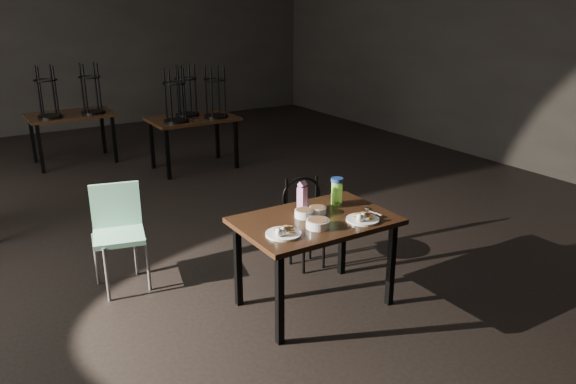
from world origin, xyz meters
TOP-DOWN VIEW (x-y plane):
  - room at (-0.06, 0.01)m, footprint 12.00×12.04m
  - main_table at (0.25, -1.76)m, footprint 1.20×0.80m
  - plate_left at (-0.13, -1.91)m, footprint 0.26×0.26m
  - plate_right at (0.53, -1.99)m, footprint 0.26×0.26m
  - bowl_near at (0.19, -1.69)m, footprint 0.15×0.15m
  - bowl_far at (0.32, -1.69)m, footprint 0.14×0.14m
  - bowl_big at (0.16, -1.92)m, footprint 0.18×0.18m
  - juice_carton at (0.26, -1.56)m, footprint 0.08×0.08m
  - water_bottle at (0.58, -1.59)m, footprint 0.13×0.13m
  - spoon at (0.72, -1.83)m, footprint 0.05×0.20m
  - bentwood_chair at (0.60, -1.10)m, footprint 0.42×0.41m
  - school_chair at (-0.97, -0.59)m, footprint 0.50×0.50m
  - bg_table_right at (0.97, 2.35)m, footprint 1.20×0.80m
  - bg_table_far at (-0.45, 3.56)m, footprint 1.20×0.80m

SIDE VIEW (x-z plane):
  - bentwood_chair at x=0.60m, z-range 0.08..0.90m
  - school_chair at x=-0.97m, z-range 0.09..0.98m
  - main_table at x=0.25m, z-range 0.30..1.05m
  - bg_table_far at x=-0.45m, z-range 0.01..1.49m
  - spoon at x=0.72m, z-range 0.75..0.76m
  - plate_right at x=0.53m, z-range 0.73..0.81m
  - plate_left at x=-0.13m, z-range 0.73..0.82m
  - bg_table_right at x=0.97m, z-range 0.04..1.52m
  - bowl_far at x=0.32m, z-range 0.75..0.81m
  - bowl_near at x=0.19m, z-range 0.75..0.81m
  - bowl_big at x=0.16m, z-range 0.75..0.81m
  - juice_carton at x=0.26m, z-range 0.74..0.99m
  - water_bottle at x=0.58m, z-range 0.75..0.98m
  - room at x=-0.06m, z-range 0.72..3.94m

